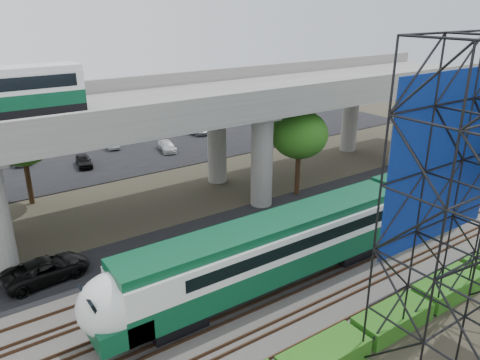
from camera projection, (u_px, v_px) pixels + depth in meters
ground at (253, 325)px, 24.98m from camera, size 140.00×140.00×0.00m
ballast_bed at (232, 305)px, 26.48m from camera, size 90.00×12.00×0.20m
service_road at (165, 246)px, 33.04m from camera, size 90.00×5.00×0.08m
parking_lot at (70, 160)px, 51.11m from camera, size 90.00×18.00×0.08m
harbor_water at (26, 121)px, 68.04m from camera, size 140.00×40.00×0.03m
rail_tracks at (232, 302)px, 26.41m from camera, size 90.00×9.52×0.16m
commuter_train at (300, 238)px, 28.14m from camera, size 29.30×3.06×4.30m
overpass at (117, 119)px, 34.02m from camera, size 80.00×12.00×12.40m
hedge_strip at (324, 356)px, 22.01m from camera, size 34.60×1.80×1.20m
trees at (65, 163)px, 32.95m from camera, size 40.94×16.94×7.69m
suv at (46, 269)px, 28.71m from camera, size 5.38×2.90×1.44m
parked_cars at (70, 155)px, 50.80m from camera, size 37.16×9.62×1.30m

